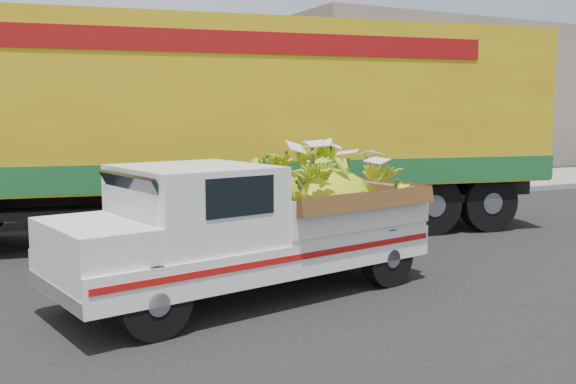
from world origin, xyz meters
name	(u,v)px	position (x,y,z in m)	size (l,w,h in m)	color
ground	(371,292)	(0.00, 0.00, 0.00)	(100.00, 100.00, 0.00)	black
curb	(196,212)	(0.00, 6.81, 0.07)	(60.00, 0.25, 0.15)	gray
sidewalk	(168,201)	(0.00, 8.91, 0.07)	(60.00, 4.00, 0.14)	gray
building_right	(436,96)	(14.00, 15.81, 3.00)	(14.00, 6.00, 6.00)	gray
pickup_truck	(272,222)	(-1.07, 0.63, 0.88)	(4.89, 2.54, 1.63)	black
semi_trailer	(234,119)	(-0.06, 4.36, 2.12)	(12.08, 4.58, 3.80)	black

